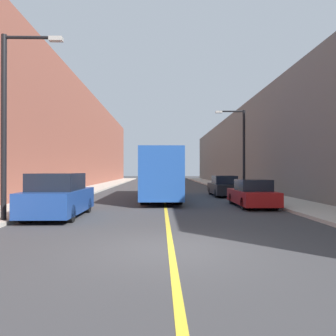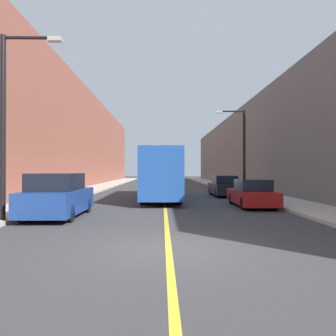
{
  "view_description": "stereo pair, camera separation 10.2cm",
  "coord_description": "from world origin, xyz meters",
  "px_view_note": "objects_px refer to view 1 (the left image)",
  "views": [
    {
      "loc": [
        -0.27,
        -8.21,
        1.99
      ],
      "look_at": [
        0.23,
        13.68,
        2.13
      ],
      "focal_mm": 35.0,
      "sensor_mm": 36.0,
      "label": 1
    },
    {
      "loc": [
        -0.17,
        -8.21,
        1.99
      ],
      "look_at": [
        0.23,
        13.68,
        2.13
      ],
      "focal_mm": 35.0,
      "sensor_mm": 36.0,
      "label": 2
    }
  ],
  "objects_px": {
    "car_right_mid": "(224,187)",
    "parked_suv_left": "(58,197)",
    "street_lamp_right": "(241,146)",
    "car_right_near": "(252,194)",
    "street_lamp_left": "(9,114)",
    "bus": "(161,173)"
  },
  "relations": [
    {
      "from": "car_right_near",
      "to": "street_lamp_left",
      "type": "relative_size",
      "value": 0.65
    },
    {
      "from": "street_lamp_right",
      "to": "car_right_near",
      "type": "bearing_deg",
      "value": -99.39
    },
    {
      "from": "parked_suv_left",
      "to": "street_lamp_left",
      "type": "height_order",
      "value": "street_lamp_left"
    },
    {
      "from": "car_right_near",
      "to": "street_lamp_right",
      "type": "distance_m",
      "value": 7.9
    },
    {
      "from": "street_lamp_left",
      "to": "street_lamp_right",
      "type": "bearing_deg",
      "value": 46.72
    },
    {
      "from": "car_right_mid",
      "to": "parked_suv_left",
      "type": "bearing_deg",
      "value": -129.66
    },
    {
      "from": "car_right_near",
      "to": "street_lamp_left",
      "type": "distance_m",
      "value": 12.31
    },
    {
      "from": "bus",
      "to": "car_right_near",
      "type": "bearing_deg",
      "value": -44.88
    },
    {
      "from": "bus",
      "to": "parked_suv_left",
      "type": "relative_size",
      "value": 2.44
    },
    {
      "from": "car_right_near",
      "to": "car_right_mid",
      "type": "xyz_separation_m",
      "value": [
        -0.1,
        7.37,
        0.03
      ]
    },
    {
      "from": "parked_suv_left",
      "to": "street_lamp_right",
      "type": "height_order",
      "value": "street_lamp_right"
    },
    {
      "from": "car_right_near",
      "to": "car_right_mid",
      "type": "distance_m",
      "value": 7.37
    },
    {
      "from": "car_right_near",
      "to": "car_right_mid",
      "type": "height_order",
      "value": "car_right_mid"
    },
    {
      "from": "parked_suv_left",
      "to": "car_right_near",
      "type": "distance_m",
      "value": 9.97
    },
    {
      "from": "parked_suv_left",
      "to": "car_right_near",
      "type": "relative_size",
      "value": 1.03
    },
    {
      "from": "car_right_mid",
      "to": "street_lamp_left",
      "type": "bearing_deg",
      "value": -129.5
    },
    {
      "from": "car_right_mid",
      "to": "street_lamp_right",
      "type": "relative_size",
      "value": 0.74
    },
    {
      "from": "street_lamp_left",
      "to": "street_lamp_right",
      "type": "distance_m",
      "value": 17.14
    },
    {
      "from": "car_right_mid",
      "to": "street_lamp_left",
      "type": "relative_size",
      "value": 0.69
    },
    {
      "from": "car_right_near",
      "to": "street_lamp_right",
      "type": "bearing_deg",
      "value": 80.61
    },
    {
      "from": "car_right_mid",
      "to": "street_lamp_right",
      "type": "height_order",
      "value": "street_lamp_right"
    },
    {
      "from": "bus",
      "to": "parked_suv_left",
      "type": "distance_m",
      "value": 9.65
    }
  ]
}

